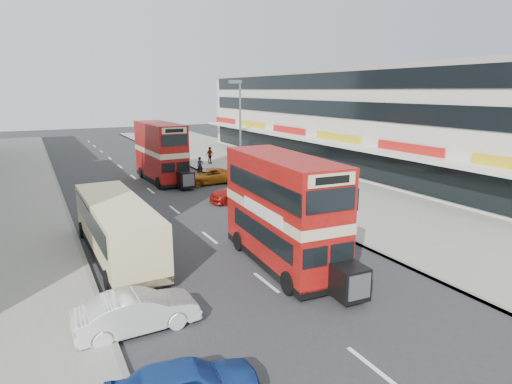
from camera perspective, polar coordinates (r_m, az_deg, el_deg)
ground at (r=15.86m, az=4.97°, el=-14.58°), size 160.00×160.00×0.00m
road_surface at (r=33.48m, az=-13.76°, el=0.17°), size 12.00×90.00×0.01m
pavement_right at (r=38.05m, az=4.01°, el=2.19°), size 12.00×90.00×0.15m
kerb_left at (r=32.61m, az=-24.20°, el=-0.86°), size 0.20×90.00×0.16m
kerb_right at (r=35.37m, az=-4.16°, el=1.33°), size 0.20×90.00×0.16m
commercial_row at (r=43.68m, az=11.74°, el=9.50°), size 9.90×46.20×9.30m
street_lamp at (r=33.05m, az=-2.21°, el=8.77°), size 1.00×0.20×8.12m
bus_main at (r=18.32m, az=3.59°, el=-2.49°), size 2.79×8.49×4.60m
bus_second at (r=36.41m, az=-12.46°, el=5.19°), size 2.55×8.46×4.65m
coach at (r=20.53m, az=-17.91°, el=-4.31°), size 2.53×9.12×2.41m
car_left_front at (r=14.53m, az=-15.44°, el=-14.99°), size 3.87×1.41×1.27m
car_right_a at (r=29.37m, az=-1.61°, el=0.11°), size 4.92×2.38×1.38m
car_right_b at (r=35.07m, az=-6.34°, el=2.09°), size 4.49×2.14×1.24m
car_right_c at (r=46.71m, az=-12.47°, el=4.71°), size 3.96×1.84×1.31m
pedestrian_near at (r=31.54m, az=2.47°, el=1.83°), size 0.79×0.61×1.95m
pedestrian_far at (r=43.94m, az=-6.12°, el=4.86°), size 1.07×0.77×1.69m
cyclist at (r=37.01m, az=-7.36°, el=2.68°), size 0.57×1.62×1.91m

